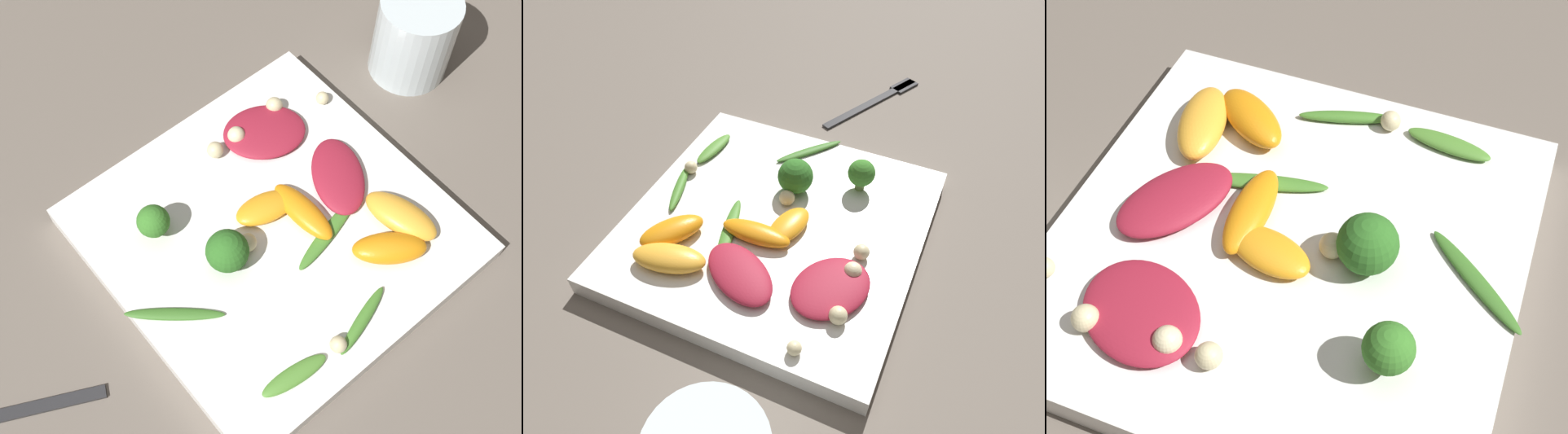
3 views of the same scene
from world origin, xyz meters
The scene contains 19 objects.
ground_plane centered at (0.00, 0.00, 0.00)m, with size 2.40×2.40×0.00m, color #6B6056.
plate centered at (0.00, 0.00, 0.01)m, with size 0.30×0.30×0.02m.
radicchio_leaf_0 centered at (0.08, -0.06, 0.03)m, with size 0.09×0.10×0.01m.
radicchio_leaf_1 centered at (0.00, -0.08, 0.03)m, with size 0.10×0.09×0.01m.
orange_segment_0 centered at (-0.07, -0.09, 0.03)m, with size 0.08×0.05×0.02m.
orange_segment_1 centered at (0.02, -0.01, 0.03)m, with size 0.04×0.06×0.01m.
orange_segment_2 centered at (-0.09, -0.06, 0.03)m, with size 0.06×0.07×0.02m.
orange_segment_3 centered at (-0.01, -0.03, 0.03)m, with size 0.07×0.03×0.02m.
broccoli_floret_0 centered at (0.00, 0.05, 0.04)m, with size 0.04×0.04×0.04m.
broccoli_floret_1 centered at (0.06, 0.08, 0.04)m, with size 0.03×0.03×0.04m.
arugula_sprig_0 centered at (-0.01, 0.12, 0.02)m, with size 0.06×0.07×0.01m.
arugula_sprig_1 centered at (-0.12, 0.08, 0.03)m, with size 0.02×0.06×0.01m.
arugula_sprig_2 centered at (-0.12, 0.00, 0.03)m, with size 0.03×0.07×0.01m.
arugula_sprig_3 centered at (-0.04, -0.03, 0.03)m, with size 0.04×0.09×0.01m.
macadamia_nut_0 centered at (0.10, -0.09, 0.03)m, with size 0.02×0.02×0.02m.
macadamia_nut_2 centered at (0.10, -0.01, 0.03)m, with size 0.02×0.02×0.02m.
macadamia_nut_3 centered at (0.10, -0.04, 0.03)m, with size 0.02×0.02×0.02m.
macadamia_nut_4 centered at (0.00, 0.03, 0.03)m, with size 0.02×0.02×0.02m.
macadamia_nut_5 centered at (-0.12, 0.03, 0.03)m, with size 0.01×0.01×0.01m.
Camera 3 is at (0.26, 0.11, 0.40)m, focal length 50.00 mm.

